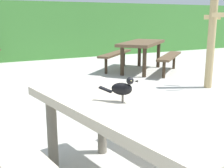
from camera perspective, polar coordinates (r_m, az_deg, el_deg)
hedge_wall at (r=10.03m, az=-20.84°, el=10.00°), size 28.00×1.92×1.81m
picnic_table_foreground at (r=2.07m, az=3.15°, el=-8.72°), size 1.95×1.97×0.74m
bird_grackle at (r=2.00m, az=2.25°, el=-0.82°), size 0.22×0.22×0.18m
picnic_table_far_centre at (r=7.15m, az=6.01°, el=6.98°), size 2.39×2.39×0.74m
stalk_post_right_side at (r=5.69m, az=19.32°, el=8.13°), size 0.47×0.52×1.75m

